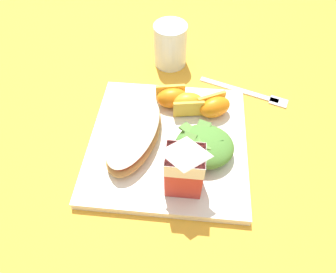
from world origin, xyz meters
TOP-DOWN VIEW (x-y plane):
  - ground at (0.00, 0.00)m, footprint 3.00×3.00m
  - white_plate at (0.00, 0.00)m, footprint 0.28×0.28m
  - cheesy_pizza_bread at (0.06, 0.01)m, footprint 0.11×0.18m
  - green_salad_pile at (-0.06, 0.02)m, footprint 0.10×0.09m
  - milk_carton at (-0.03, 0.09)m, footprint 0.06×0.05m
  - orange_wedge_front at (-0.08, -0.07)m, footprint 0.07×0.06m
  - orange_wedge_middle at (-0.03, -0.07)m, footprint 0.07×0.05m
  - orange_wedge_rear at (0.00, -0.09)m, footprint 0.07×0.05m
  - metal_fork at (-0.16, -0.15)m, footprint 0.18×0.08m
  - drinking_clear_cup at (0.02, -0.24)m, footprint 0.07×0.07m

SIDE VIEW (x-z plane):
  - ground at x=0.00m, z-range 0.00..0.00m
  - metal_fork at x=-0.16m, z-range 0.00..0.01m
  - white_plate at x=0.00m, z-range 0.00..0.02m
  - cheesy_pizza_bread at x=0.06m, z-range 0.02..0.05m
  - orange_wedge_front at x=-0.08m, z-range 0.02..0.06m
  - orange_wedge_middle at x=-0.03m, z-range 0.02..0.06m
  - orange_wedge_rear at x=0.00m, z-range 0.02..0.06m
  - green_salad_pile at x=-0.06m, z-range 0.02..0.06m
  - drinking_clear_cup at x=0.02m, z-range 0.00..0.09m
  - milk_carton at x=-0.03m, z-range 0.02..0.13m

